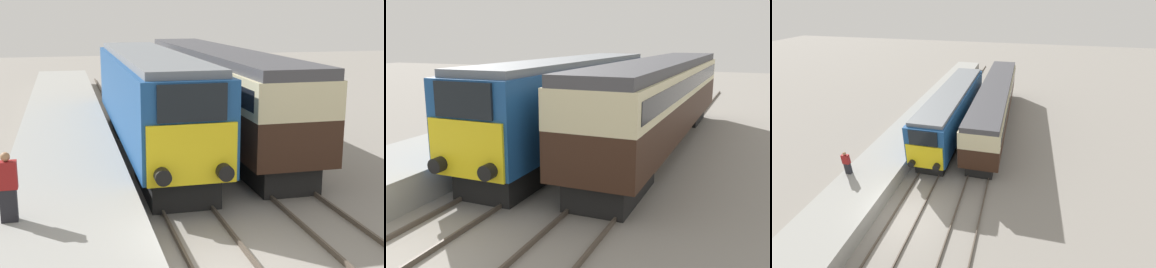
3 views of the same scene
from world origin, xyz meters
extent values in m
cube|color=gray|center=(-3.30, 8.00, 0.52)|extent=(3.50, 50.00, 1.04)
cube|color=#4C4238|center=(-0.72, 5.00, 0.07)|extent=(0.07, 60.00, 0.14)
cube|color=#4C4238|center=(0.72, 5.00, 0.07)|extent=(0.07, 60.00, 0.14)
cube|color=#4C4238|center=(2.68, 5.00, 0.07)|extent=(0.07, 60.00, 0.14)
cube|color=#4C4238|center=(4.12, 5.00, 0.07)|extent=(0.07, 60.00, 0.14)
cube|color=black|center=(0.00, 6.02, 0.50)|extent=(2.03, 4.00, 1.00)
cube|color=black|center=(0.00, 15.38, 0.50)|extent=(2.03, 4.00, 1.00)
cube|color=navy|center=(0.00, 10.70, 2.39)|extent=(2.70, 14.36, 2.79)
cube|color=yellow|center=(0.00, 3.48, 1.84)|extent=(2.48, 0.10, 1.67)
cube|color=black|center=(0.00, 3.48, 3.24)|extent=(1.89, 0.10, 1.00)
cube|color=slate|center=(0.00, 10.70, 3.91)|extent=(2.38, 13.79, 0.24)
cylinder|color=black|center=(-0.85, 3.27, 1.35)|extent=(0.44, 0.35, 0.44)
cylinder|color=black|center=(0.85, 3.27, 1.35)|extent=(0.44, 0.35, 0.44)
cube|color=black|center=(3.40, 6.23, 0.47)|extent=(1.89, 3.60, 0.95)
cube|color=black|center=(3.40, 19.76, 0.47)|extent=(1.89, 3.60, 0.95)
cube|color=#331E14|center=(3.40, 12.99, 1.69)|extent=(2.70, 17.93, 1.49)
cube|color=beige|center=(3.40, 12.99, 3.02)|extent=(2.71, 17.93, 1.17)
cube|color=black|center=(3.40, 12.99, 3.02)|extent=(2.75, 17.22, 0.64)
cube|color=#424247|center=(3.40, 12.99, 3.78)|extent=(2.48, 17.93, 0.36)
cube|color=black|center=(-4.54, 1.83, 1.41)|extent=(0.36, 0.24, 0.75)
cube|color=maroon|center=(-4.54, 1.83, 2.10)|extent=(0.44, 0.26, 0.62)
sphere|color=#9E704C|center=(-4.54, 1.83, 2.51)|extent=(0.20, 0.20, 0.20)
camera|label=1|loc=(-3.23, -9.88, 5.56)|focal=50.00mm
camera|label=2|loc=(7.42, -5.93, 4.90)|focal=40.00mm
camera|label=3|loc=(5.56, -9.39, 11.12)|focal=24.00mm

